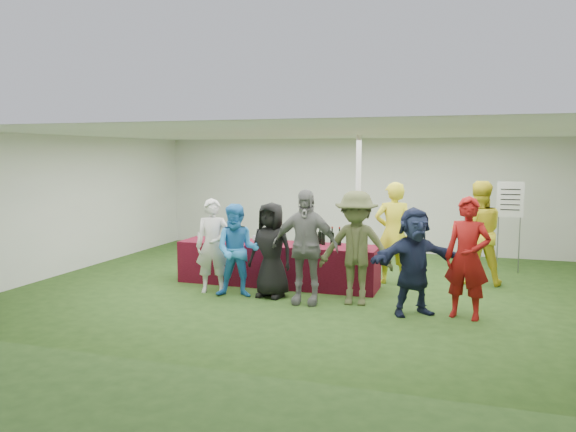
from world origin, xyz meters
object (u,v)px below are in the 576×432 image
(wine_list_sign, at_px, (510,206))
(staff_back, at_px, (478,233))
(dump_bucket, at_px, (360,245))
(customer_3, at_px, (305,247))
(customer_6, at_px, (467,258))
(customer_2, at_px, (271,250))
(customer_4, at_px, (356,248))
(customer_1, at_px, (237,251))
(customer_5, at_px, (414,261))
(staff_pourer, at_px, (393,233))
(customer_0, at_px, (213,246))
(serving_table, at_px, (277,264))

(wine_list_sign, height_order, staff_back, staff_back)
(dump_bucket, distance_m, staff_back, 2.33)
(staff_back, xyz_separation_m, customer_3, (-2.58, -2.21, -0.03))
(customer_6, bearing_deg, customer_2, -170.98)
(customer_6, bearing_deg, customer_3, -167.43)
(wine_list_sign, xyz_separation_m, staff_back, (-0.59, -1.25, -0.38))
(wine_list_sign, xyz_separation_m, customer_4, (-2.40, -3.28, -0.43))
(customer_1, xyz_separation_m, customer_5, (2.85, -0.15, 0.02))
(customer_2, height_order, customer_4, customer_4)
(customer_4, relative_size, customer_6, 1.02)
(customer_1, height_order, customer_3, customer_3)
(staff_pourer, bearing_deg, dump_bucket, 50.04)
(customer_3, bearing_deg, customer_2, 159.98)
(customer_2, bearing_deg, wine_list_sign, 48.83)
(wine_list_sign, height_order, customer_1, wine_list_sign)
(dump_bucket, height_order, customer_6, customer_6)
(customer_3, bearing_deg, customer_4, 11.23)
(customer_0, xyz_separation_m, customer_6, (4.10, -0.25, 0.08))
(customer_2, bearing_deg, staff_pourer, 50.58)
(staff_back, distance_m, customer_3, 3.40)
(serving_table, bearing_deg, wine_list_sign, 31.22)
(dump_bucket, distance_m, customer_0, 2.47)
(staff_back, bearing_deg, customer_0, 15.53)
(staff_back, bearing_deg, customer_2, 22.12)
(customer_4, distance_m, customer_5, 0.96)
(staff_pourer, relative_size, customer_1, 1.20)
(serving_table, xyz_separation_m, dump_bucket, (1.53, -0.22, 0.46))
(customer_3, bearing_deg, wine_list_sign, 45.27)
(dump_bucket, distance_m, wine_list_sign, 3.64)
(serving_table, bearing_deg, customer_1, -108.94)
(dump_bucket, relative_size, customer_2, 0.15)
(serving_table, xyz_separation_m, customer_2, (0.18, -0.84, 0.41))
(serving_table, xyz_separation_m, staff_back, (3.40, 1.17, 0.56))
(staff_pourer, relative_size, customer_2, 1.18)
(customer_3, bearing_deg, dump_bucket, 46.97)
(staff_pourer, bearing_deg, customer_0, 12.88)
(wine_list_sign, bearing_deg, serving_table, -148.78)
(staff_pourer, relative_size, customer_6, 1.05)
(customer_2, bearing_deg, staff_back, 40.23)
(staff_back, xyz_separation_m, customer_1, (-3.75, -2.17, -0.17))
(staff_pourer, distance_m, customer_3, 2.13)
(customer_1, relative_size, customer_2, 0.98)
(staff_back, relative_size, customer_3, 1.03)
(wine_list_sign, relative_size, customer_3, 1.00)
(serving_table, distance_m, dump_bucket, 1.62)
(customer_1, height_order, customer_6, customer_6)
(dump_bucket, height_order, wine_list_sign, wine_list_sign)
(staff_back, height_order, customer_1, staff_back)
(customer_5, height_order, customer_6, customer_6)
(customer_0, bearing_deg, customer_5, -23.18)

